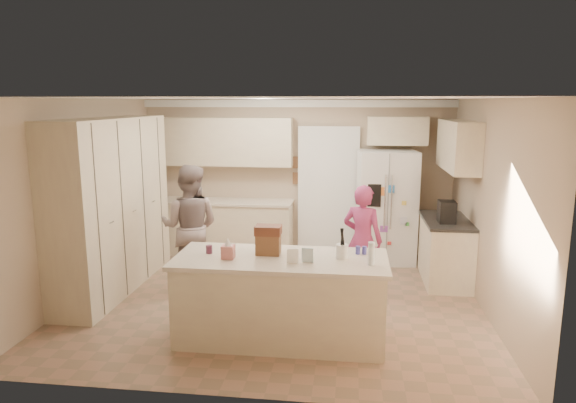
# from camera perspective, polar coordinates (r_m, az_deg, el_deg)

# --- Properties ---
(floor) EXTENTS (5.20, 4.60, 0.02)m
(floor) POSITION_cam_1_polar(r_m,az_deg,el_deg) (6.88, -1.20, -10.89)
(floor) COLOR #8D6A54
(floor) RESTS_ON ground
(ceiling) EXTENTS (5.20, 4.60, 0.02)m
(ceiling) POSITION_cam_1_polar(r_m,az_deg,el_deg) (6.38, -1.30, 11.48)
(ceiling) COLOR white
(ceiling) RESTS_ON wall_back
(wall_back) EXTENTS (5.20, 0.02, 2.60)m
(wall_back) POSITION_cam_1_polar(r_m,az_deg,el_deg) (8.77, 0.92, 2.77)
(wall_back) COLOR tan
(wall_back) RESTS_ON ground
(wall_front) EXTENTS (5.20, 0.02, 2.60)m
(wall_front) POSITION_cam_1_polar(r_m,az_deg,el_deg) (4.30, -5.69, -6.07)
(wall_front) COLOR tan
(wall_front) RESTS_ON ground
(wall_left) EXTENTS (0.02, 4.60, 2.60)m
(wall_left) POSITION_cam_1_polar(r_m,az_deg,el_deg) (7.35, -21.84, 0.36)
(wall_left) COLOR tan
(wall_left) RESTS_ON ground
(wall_right) EXTENTS (0.02, 4.60, 2.60)m
(wall_right) POSITION_cam_1_polar(r_m,az_deg,el_deg) (6.66, 21.57, -0.66)
(wall_right) COLOR tan
(wall_right) RESTS_ON ground
(crown_back) EXTENTS (5.20, 0.08, 0.12)m
(crown_back) POSITION_cam_1_polar(r_m,az_deg,el_deg) (8.63, 0.91, 10.84)
(crown_back) COLOR white
(crown_back) RESTS_ON wall_back
(pantry_bank) EXTENTS (0.60, 2.60, 2.35)m
(pantry_bank) POSITION_cam_1_polar(r_m,az_deg,el_deg) (7.40, -18.93, -0.36)
(pantry_bank) COLOR beige
(pantry_bank) RESTS_ON floor
(back_base_cab) EXTENTS (2.20, 0.60, 0.88)m
(back_base_cab) POSITION_cam_1_polar(r_m,az_deg,el_deg) (8.83, -6.77, -2.93)
(back_base_cab) COLOR beige
(back_base_cab) RESTS_ON floor
(back_countertop) EXTENTS (2.24, 0.63, 0.04)m
(back_countertop) POSITION_cam_1_polar(r_m,az_deg,el_deg) (8.72, -6.85, -0.02)
(back_countertop) COLOR beige
(back_countertop) RESTS_ON back_base_cab
(back_upper_cab) EXTENTS (2.20, 0.35, 0.80)m
(back_upper_cab) POSITION_cam_1_polar(r_m,az_deg,el_deg) (8.72, -6.79, 6.62)
(back_upper_cab) COLOR beige
(back_upper_cab) RESTS_ON wall_back
(doorway_opening) EXTENTS (0.90, 0.06, 2.10)m
(doorway_opening) POSITION_cam_1_polar(r_m,az_deg,el_deg) (8.74, 4.48, 1.05)
(doorway_opening) COLOR black
(doorway_opening) RESTS_ON floor
(doorway_casing) EXTENTS (1.02, 0.03, 2.22)m
(doorway_casing) POSITION_cam_1_polar(r_m,az_deg,el_deg) (8.70, 4.47, 1.01)
(doorway_casing) COLOR white
(doorway_casing) RESTS_ON floor
(wall_frame_upper) EXTENTS (0.15, 0.02, 0.20)m
(wall_frame_upper) POSITION_cam_1_polar(r_m,az_deg,el_deg) (8.69, 1.03, 4.36)
(wall_frame_upper) COLOR brown
(wall_frame_upper) RESTS_ON wall_back
(wall_frame_lower) EXTENTS (0.15, 0.02, 0.20)m
(wall_frame_lower) POSITION_cam_1_polar(r_m,az_deg,el_deg) (8.73, 1.02, 2.60)
(wall_frame_lower) COLOR brown
(wall_frame_lower) RESTS_ON wall_back
(refrigerator) EXTENTS (0.96, 0.78, 1.80)m
(refrigerator) POSITION_cam_1_polar(r_m,az_deg,el_deg) (8.38, 10.85, -0.60)
(refrigerator) COLOR white
(refrigerator) RESTS_ON floor
(fridge_seam) EXTENTS (0.02, 0.02, 1.78)m
(fridge_seam) POSITION_cam_1_polar(r_m,az_deg,el_deg) (8.03, 11.01, -1.10)
(fridge_seam) COLOR gray
(fridge_seam) RESTS_ON refrigerator
(fridge_dispenser) EXTENTS (0.22, 0.03, 0.35)m
(fridge_dispenser) POSITION_cam_1_polar(r_m,az_deg,el_deg) (7.96, 9.50, 0.68)
(fridge_dispenser) COLOR black
(fridge_dispenser) RESTS_ON refrigerator
(fridge_handle_l) EXTENTS (0.02, 0.02, 0.85)m
(fridge_handle_l) POSITION_cam_1_polar(r_m,az_deg,el_deg) (7.98, 10.70, -0.07)
(fridge_handle_l) COLOR silver
(fridge_handle_l) RESTS_ON refrigerator
(fridge_handle_r) EXTENTS (0.02, 0.02, 0.85)m
(fridge_handle_r) POSITION_cam_1_polar(r_m,az_deg,el_deg) (7.99, 11.41, -0.08)
(fridge_handle_r) COLOR silver
(fridge_handle_r) RESTS_ON refrigerator
(over_fridge_cab) EXTENTS (0.95, 0.35, 0.45)m
(over_fridge_cab) POSITION_cam_1_polar(r_m,az_deg,el_deg) (8.49, 12.05, 7.69)
(over_fridge_cab) COLOR beige
(over_fridge_cab) RESTS_ON wall_back
(right_base_cab) EXTENTS (0.60, 1.20, 0.88)m
(right_base_cab) POSITION_cam_1_polar(r_m,az_deg,el_deg) (7.74, 17.07, -5.36)
(right_base_cab) COLOR beige
(right_base_cab) RESTS_ON floor
(right_countertop) EXTENTS (0.63, 1.24, 0.04)m
(right_countertop) POSITION_cam_1_polar(r_m,az_deg,el_deg) (7.63, 17.19, -2.04)
(right_countertop) COLOR #2D2B28
(right_countertop) RESTS_ON right_base_cab
(right_upper_cab) EXTENTS (0.35, 1.50, 0.70)m
(right_upper_cab) POSITION_cam_1_polar(r_m,az_deg,el_deg) (7.69, 18.37, 5.93)
(right_upper_cab) COLOR beige
(right_upper_cab) RESTS_ON wall_right
(coffee_maker) EXTENTS (0.22, 0.28, 0.30)m
(coffee_maker) POSITION_cam_1_polar(r_m,az_deg,el_deg) (7.39, 17.23, -1.10)
(coffee_maker) COLOR black
(coffee_maker) RESTS_ON right_countertop
(island_base) EXTENTS (2.20, 0.90, 0.88)m
(island_base) POSITION_cam_1_polar(r_m,az_deg,el_deg) (5.68, -0.80, -10.89)
(island_base) COLOR beige
(island_base) RESTS_ON floor
(island_top) EXTENTS (2.28, 0.96, 0.05)m
(island_top) POSITION_cam_1_polar(r_m,az_deg,el_deg) (5.52, -0.81, -6.46)
(island_top) COLOR beige
(island_top) RESTS_ON island_base
(utensil_crock) EXTENTS (0.13, 0.13, 0.15)m
(utensil_crock) POSITION_cam_1_polar(r_m,az_deg,el_deg) (5.49, 6.02, -5.53)
(utensil_crock) COLOR white
(utensil_crock) RESTS_ON island_top
(tissue_box) EXTENTS (0.13, 0.13, 0.14)m
(tissue_box) POSITION_cam_1_polar(r_m,az_deg,el_deg) (5.50, -6.67, -5.58)
(tissue_box) COLOR #C46F6C
(tissue_box) RESTS_ON island_top
(tissue_plume) EXTENTS (0.08, 0.08, 0.08)m
(tissue_plume) POSITION_cam_1_polar(r_m,az_deg,el_deg) (5.47, -6.70, -4.47)
(tissue_plume) COLOR white
(tissue_plume) RESTS_ON tissue_box
(dollhouse_body) EXTENTS (0.26, 0.18, 0.22)m
(dollhouse_body) POSITION_cam_1_polar(r_m,az_deg,el_deg) (5.60, -2.20, -4.78)
(dollhouse_body) COLOR brown
(dollhouse_body) RESTS_ON island_top
(dollhouse_roof) EXTENTS (0.28, 0.20, 0.10)m
(dollhouse_roof) POSITION_cam_1_polar(r_m,az_deg,el_deg) (5.56, -2.22, -3.19)
(dollhouse_roof) COLOR #592D1E
(dollhouse_roof) RESTS_ON dollhouse_body
(jam_jar) EXTENTS (0.07, 0.07, 0.09)m
(jam_jar) POSITION_cam_1_polar(r_m,az_deg,el_deg) (5.71, -8.76, -5.27)
(jam_jar) COLOR #59263F
(jam_jar) RESTS_ON island_top
(greeting_card_a) EXTENTS (0.12, 0.06, 0.16)m
(greeting_card_a) POSITION_cam_1_polar(r_m,az_deg,el_deg) (5.28, 0.51, -6.08)
(greeting_card_a) COLOR white
(greeting_card_a) RESTS_ON island_top
(greeting_card_b) EXTENTS (0.12, 0.05, 0.16)m
(greeting_card_b) POSITION_cam_1_polar(r_m,az_deg,el_deg) (5.32, 2.18, -5.98)
(greeting_card_b) COLOR silver
(greeting_card_b) RESTS_ON island_top
(water_bottle) EXTENTS (0.07, 0.07, 0.24)m
(water_bottle) POSITION_cam_1_polar(r_m,az_deg,el_deg) (5.29, 9.25, -5.75)
(water_bottle) COLOR silver
(water_bottle) RESTS_ON island_top
(shaker_salt) EXTENTS (0.05, 0.05, 0.09)m
(shaker_salt) POSITION_cam_1_polar(r_m,az_deg,el_deg) (5.67, 7.77, -5.37)
(shaker_salt) COLOR #373793
(shaker_salt) RESTS_ON island_top
(shaker_pepper) EXTENTS (0.05, 0.05, 0.09)m
(shaker_pepper) POSITION_cam_1_polar(r_m,az_deg,el_deg) (5.67, 8.48, -5.38)
(shaker_pepper) COLOR #373793
(shaker_pepper) RESTS_ON island_top
(teen_boy) EXTENTS (0.85, 0.66, 1.72)m
(teen_boy) POSITION_cam_1_polar(r_m,az_deg,el_deg) (7.23, -10.85, -2.75)
(teen_boy) COLOR gray
(teen_boy) RESTS_ON floor
(teen_girl) EXTENTS (0.64, 0.53, 1.49)m
(teen_girl) POSITION_cam_1_polar(r_m,az_deg,el_deg) (6.93, 8.26, -4.26)
(teen_girl) COLOR #AB3477
(teen_girl) RESTS_ON floor
(fridge_magnets) EXTENTS (0.76, 0.02, 1.44)m
(fridge_magnets) POSITION_cam_1_polar(r_m,az_deg,el_deg) (8.02, 11.01, -1.12)
(fridge_magnets) COLOR tan
(fridge_magnets) RESTS_ON refrigerator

